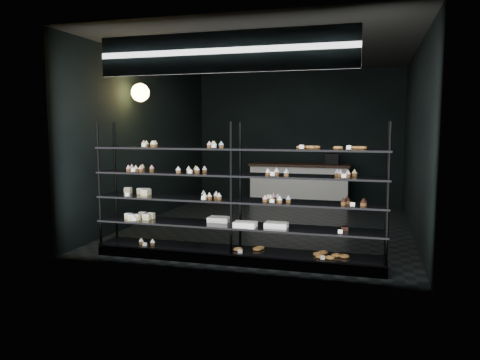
{
  "coord_description": "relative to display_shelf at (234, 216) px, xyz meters",
  "views": [
    {
      "loc": [
        1.81,
        -8.48,
        1.84
      ],
      "look_at": [
        -0.07,
        -1.9,
        1.06
      ],
      "focal_mm": 35.0,
      "sensor_mm": 36.0,
      "label": 1
    }
  ],
  "objects": [
    {
      "name": "pendant_lamp",
      "position": [
        -2.21,
        1.56,
        1.82
      ],
      "size": [
        0.31,
        0.31,
        0.89
      ],
      "color": "black",
      "rests_on": "room"
    },
    {
      "name": "signage",
      "position": [
        -0.01,
        -0.48,
        2.12
      ],
      "size": [
        3.3,
        0.05,
        0.5
      ],
      "color": "#0B1339",
      "rests_on": "room"
    },
    {
      "name": "room",
      "position": [
        -0.01,
        2.45,
        0.97
      ],
      "size": [
        5.01,
        6.01,
        3.2
      ],
      "color": "black",
      "rests_on": "ground"
    },
    {
      "name": "display_shelf",
      "position": [
        0.0,
        0.0,
        0.0
      ],
      "size": [
        4.0,
        0.5,
        1.91
      ],
      "color": "black",
      "rests_on": "room"
    },
    {
      "name": "service_counter",
      "position": [
        0.15,
        4.95,
        -0.13
      ],
      "size": [
        2.36,
        0.65,
        1.23
      ],
      "color": "silver",
      "rests_on": "room"
    }
  ]
}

